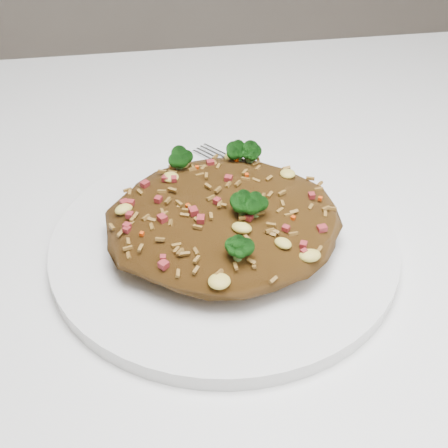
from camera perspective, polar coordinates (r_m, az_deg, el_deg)
The scene contains 4 objects.
dining_table at distance 0.64m, azimuth -6.78°, elevation -6.77°, with size 1.20×0.80×0.75m.
plate at distance 0.55m, azimuth 0.00°, elevation -1.80°, with size 0.30×0.30×0.01m, color white.
fried_rice at distance 0.52m, azimuth 0.03°, elevation 1.07°, with size 0.20×0.18×0.06m.
fork at distance 0.61m, azimuth 3.73°, elevation 4.04°, with size 0.11×0.14×0.00m.
Camera 1 is at (0.01, -0.45, 1.11)m, focal length 50.00 mm.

